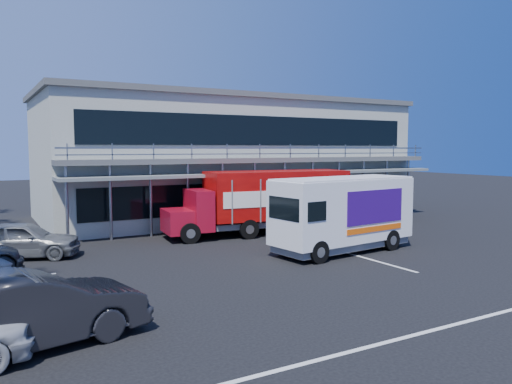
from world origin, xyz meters
TOP-DOWN VIEW (x-y plane):
  - ground at (0.00, 0.00)m, footprint 120.00×120.00m
  - building at (3.00, 14.94)m, footprint 22.40×12.00m
  - red_truck at (1.48, 7.29)m, footprint 9.42×3.13m
  - white_van at (1.99, 2.00)m, footprint 6.45×2.83m
  - parked_car_b at (-10.16, -2.50)m, footprint 5.21×2.70m
  - parked_car_e at (-9.50, 7.20)m, footprint 4.55×3.12m

SIDE VIEW (x-z plane):
  - ground at x=0.00m, z-range 0.00..0.00m
  - parked_car_e at x=-9.50m, z-range 0.00..1.44m
  - parked_car_b at x=-10.16m, z-range 0.00..1.63m
  - white_van at x=1.99m, z-range 0.09..3.14m
  - red_truck at x=1.48m, z-range 0.15..3.26m
  - building at x=3.00m, z-range 0.01..7.31m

